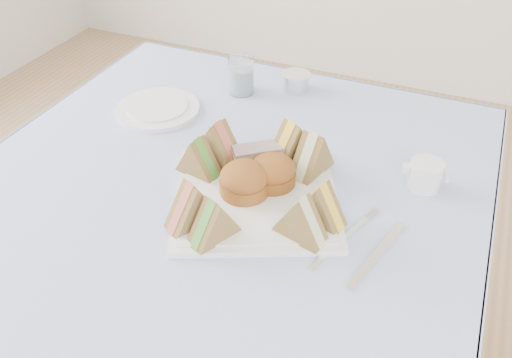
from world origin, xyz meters
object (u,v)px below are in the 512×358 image
at_px(creamer_jug, 425,175).
at_px(serving_plate, 256,197).
at_px(table, 230,300).
at_px(water_glass, 241,75).

bearing_deg(creamer_jug, serving_plate, -164.01).
distance_m(table, creamer_jug, 0.56).
bearing_deg(creamer_jug, water_glass, 142.39).
height_order(serving_plate, creamer_jug, creamer_jug).
relative_size(serving_plate, water_glass, 3.28).
bearing_deg(creamer_jug, table, -175.39).
bearing_deg(table, creamer_jug, 18.89).
bearing_deg(serving_plate, water_glass, 93.86).
distance_m(table, serving_plate, 0.39).
distance_m(water_glass, creamer_jug, 0.53).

